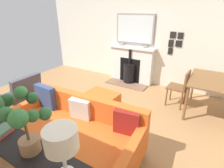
{
  "coord_description": "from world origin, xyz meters",
  "views": [
    {
      "loc": [
        2.18,
        1.83,
        2.0
      ],
      "look_at": [
        -0.42,
        0.3,
        0.68
      ],
      "focal_mm": 27.67,
      "sensor_mm": 36.0,
      "label": 1
    }
  ],
  "objects_px": {
    "ottoman": "(99,101)",
    "table_lamp_far_end": "(61,141)",
    "mantel_bowl_near": "(122,44)",
    "potted_plant": "(17,117)",
    "book_stack": "(0,132)",
    "mantel_bowl_far": "(145,47)",
    "sofa": "(74,131)",
    "fireplace": "(131,66)",
    "console_table": "(18,150)",
    "armchair_accent": "(23,92)",
    "dining_chair_near_fireplace": "(181,86)",
    "dining_table": "(214,84)"
  },
  "relations": [
    {
      "from": "fireplace",
      "to": "ottoman",
      "type": "distance_m",
      "value": 1.84
    },
    {
      "from": "mantel_bowl_near",
      "to": "armchair_accent",
      "type": "xyz_separation_m",
      "value": [
        2.68,
        -0.78,
        -0.58
      ]
    },
    {
      "from": "mantel_bowl_far",
      "to": "book_stack",
      "type": "bearing_deg",
      "value": -3.15
    },
    {
      "from": "console_table",
      "to": "potted_plant",
      "type": "relative_size",
      "value": 2.92
    },
    {
      "from": "armchair_accent",
      "to": "sofa",
      "type": "bearing_deg",
      "value": 80.52
    },
    {
      "from": "fireplace",
      "to": "armchair_accent",
      "type": "xyz_separation_m",
      "value": [
        2.64,
        -1.13,
        0.01
      ]
    },
    {
      "from": "book_stack",
      "to": "potted_plant",
      "type": "bearing_deg",
      "value": 87.22
    },
    {
      "from": "mantel_bowl_far",
      "to": "sofa",
      "type": "distance_m",
      "value": 3.02
    },
    {
      "from": "fireplace",
      "to": "potted_plant",
      "type": "xyz_separation_m",
      "value": [
        3.73,
        0.63,
        0.69
      ]
    },
    {
      "from": "fireplace",
      "to": "sofa",
      "type": "height_order",
      "value": "fireplace"
    },
    {
      "from": "armchair_accent",
      "to": "console_table",
      "type": "relative_size",
      "value": 0.46
    },
    {
      "from": "mantel_bowl_near",
      "to": "sofa",
      "type": "height_order",
      "value": "mantel_bowl_near"
    },
    {
      "from": "mantel_bowl_far",
      "to": "console_table",
      "type": "xyz_separation_m",
      "value": [
        3.75,
        0.07,
        -0.4
      ]
    },
    {
      "from": "ottoman",
      "to": "table_lamp_far_end",
      "type": "bearing_deg",
      "value": 27.38
    },
    {
      "from": "mantel_bowl_near",
      "to": "mantel_bowl_far",
      "type": "bearing_deg",
      "value": 90.0
    },
    {
      "from": "mantel_bowl_far",
      "to": "book_stack",
      "type": "relative_size",
      "value": 0.5
    },
    {
      "from": "sofa",
      "to": "armchair_accent",
      "type": "bearing_deg",
      "value": -99.48
    },
    {
      "from": "console_table",
      "to": "dining_chair_near_fireplace",
      "type": "relative_size",
      "value": 2.23
    },
    {
      "from": "fireplace",
      "to": "mantel_bowl_near",
      "type": "xyz_separation_m",
      "value": [
        -0.04,
        -0.35,
        0.59
      ]
    },
    {
      "from": "armchair_accent",
      "to": "dining_chair_near_fireplace",
      "type": "distance_m",
      "value": 3.26
    },
    {
      "from": "fireplace",
      "to": "dining_chair_near_fireplace",
      "type": "bearing_deg",
      "value": 64.21
    },
    {
      "from": "potted_plant",
      "to": "dining_table",
      "type": "distance_m",
      "value": 3.38
    },
    {
      "from": "book_stack",
      "to": "dining_chair_near_fireplace",
      "type": "height_order",
      "value": "dining_chair_near_fireplace"
    },
    {
      "from": "ottoman",
      "to": "book_stack",
      "type": "distance_m",
      "value": 1.96
    },
    {
      "from": "sofa",
      "to": "mantel_bowl_far",
      "type": "bearing_deg",
      "value": -178.87
    },
    {
      "from": "fireplace",
      "to": "ottoman",
      "type": "bearing_deg",
      "value": 4.35
    },
    {
      "from": "dining_chair_near_fireplace",
      "to": "potted_plant",
      "type": "bearing_deg",
      "value": -16.63
    },
    {
      "from": "mantel_bowl_far",
      "to": "ottoman",
      "type": "distance_m",
      "value": 2.05
    },
    {
      "from": "sofa",
      "to": "ottoman",
      "type": "relative_size",
      "value": 2.92
    },
    {
      "from": "dining_chair_near_fireplace",
      "to": "mantel_bowl_far",
      "type": "bearing_deg",
      "value": -123.67
    },
    {
      "from": "sofa",
      "to": "potted_plant",
      "type": "xyz_separation_m",
      "value": [
        0.84,
        0.21,
        0.83
      ]
    },
    {
      "from": "book_stack",
      "to": "mantel_bowl_near",
      "type": "bearing_deg",
      "value": -172.47
    },
    {
      "from": "armchair_accent",
      "to": "potted_plant",
      "type": "bearing_deg",
      "value": 57.96
    },
    {
      "from": "table_lamp_far_end",
      "to": "potted_plant",
      "type": "height_order",
      "value": "potted_plant"
    },
    {
      "from": "fireplace",
      "to": "mantel_bowl_near",
      "type": "height_order",
      "value": "mantel_bowl_near"
    },
    {
      "from": "ottoman",
      "to": "armchair_accent",
      "type": "height_order",
      "value": "armchair_accent"
    },
    {
      "from": "mantel_bowl_far",
      "to": "dining_chair_near_fireplace",
      "type": "bearing_deg",
      "value": 56.33
    },
    {
      "from": "mantel_bowl_near",
      "to": "dining_chair_near_fireplace",
      "type": "relative_size",
      "value": 0.19
    },
    {
      "from": "sofa",
      "to": "console_table",
      "type": "distance_m",
      "value": 0.88
    },
    {
      "from": "ottoman",
      "to": "book_stack",
      "type": "bearing_deg",
      "value": 0.36
    },
    {
      "from": "dining_table",
      "to": "dining_chair_near_fireplace",
      "type": "relative_size",
      "value": 1.38
    },
    {
      "from": "ottoman",
      "to": "potted_plant",
      "type": "xyz_separation_m",
      "value": [
        1.91,
        0.49,
        0.92
      ]
    },
    {
      "from": "book_stack",
      "to": "dining_table",
      "type": "xyz_separation_m",
      "value": [
        -2.98,
        1.95,
        -0.12
      ]
    },
    {
      "from": "mantel_bowl_near",
      "to": "potted_plant",
      "type": "distance_m",
      "value": 3.9
    },
    {
      "from": "fireplace",
      "to": "potted_plant",
      "type": "bearing_deg",
      "value": 9.54
    },
    {
      "from": "mantel_bowl_far",
      "to": "armchair_accent",
      "type": "bearing_deg",
      "value": -28.98
    },
    {
      "from": "mantel_bowl_far",
      "to": "dining_table",
      "type": "bearing_deg",
      "value": 66.16
    },
    {
      "from": "dining_chair_near_fireplace",
      "to": "ottoman",
      "type": "bearing_deg",
      "value": -51.78
    },
    {
      "from": "mantel_bowl_far",
      "to": "ottoman",
      "type": "relative_size",
      "value": 0.21
    },
    {
      "from": "mantel_bowl_near",
      "to": "console_table",
      "type": "bearing_deg",
      "value": 11.6
    }
  ]
}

